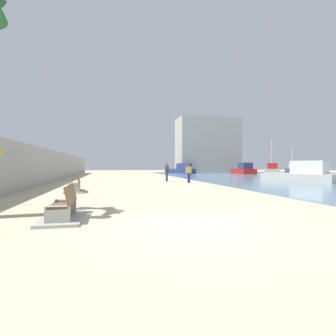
{
  "coord_description": "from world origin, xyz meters",
  "views": [
    {
      "loc": [
        -2.06,
        -7.05,
        1.53
      ],
      "look_at": [
        2.98,
        17.67,
        1.27
      ],
      "focal_mm": 29.91,
      "sensor_mm": 36.0,
      "label": 1
    }
  ],
  "objects": [
    {
      "name": "ground_plane",
      "position": [
        0.0,
        18.0,
        0.0
      ],
      "size": [
        120.0,
        120.0,
        0.0
      ],
      "primitive_type": "plane",
      "color": "#C6B793"
    },
    {
      "name": "person_walking",
      "position": [
        4.49,
        16.11,
        0.97
      ],
      "size": [
        0.53,
        0.22,
        1.67
      ],
      "color": "navy",
      "rests_on": "ground"
    },
    {
      "name": "boat_nearest",
      "position": [
        32.58,
        41.4,
        0.7
      ],
      "size": [
        3.56,
        5.22,
        5.12
      ],
      "color": "navy",
      "rests_on": "water_bay"
    },
    {
      "name": "seawall",
      "position": [
        -7.5,
        18.0,
        1.43
      ],
      "size": [
        0.8,
        64.0,
        2.85
      ],
      "primitive_type": "cube",
      "color": "#9E9E99",
      "rests_on": "ground"
    },
    {
      "name": "bench_far",
      "position": [
        -4.07,
        9.52,
        0.23
      ],
      "size": [
        1.27,
        2.18,
        0.98
      ],
      "color": "#9E9E99",
      "rests_on": "ground"
    },
    {
      "name": "boat_far_left",
      "position": [
        14.88,
        15.28,
        0.71
      ],
      "size": [
        5.12,
        6.66,
        1.88
      ],
      "color": "beige",
      "rests_on": "water_bay"
    },
    {
      "name": "boat_distant",
      "position": [
        26.72,
        39.17,
        0.73
      ],
      "size": [
        4.02,
        4.92,
        6.29
      ],
      "color": "beige",
      "rests_on": "water_bay"
    },
    {
      "name": "boat_mid_bay",
      "position": [
        10.61,
        42.95,
        0.72
      ],
      "size": [
        4.58,
        6.53,
        6.53
      ],
      "color": "navy",
      "rests_on": "water_bay"
    },
    {
      "name": "boat_outer",
      "position": [
        20.4,
        37.68,
        0.73
      ],
      "size": [
        2.53,
        5.76,
        1.92
      ],
      "color": "red",
      "rests_on": "water_bay"
    },
    {
      "name": "bench_near",
      "position": [
        -3.37,
        1.11,
        0.23
      ],
      "size": [
        1.12,
        2.11,
        0.98
      ],
      "color": "#9E9E99",
      "rests_on": "ground"
    },
    {
      "name": "harbor_building",
      "position": [
        16.8,
        46.0,
        5.38
      ],
      "size": [
        12.0,
        6.0,
        10.76
      ],
      "primitive_type": "cube",
      "color": "#ADAAA3",
      "rests_on": "ground"
    },
    {
      "name": "person_standing",
      "position": [
        3.05,
        18.59,
        1.0
      ],
      "size": [
        0.33,
        0.46,
        1.72
      ],
      "color": "navy",
      "rests_on": "ground"
    }
  ]
}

